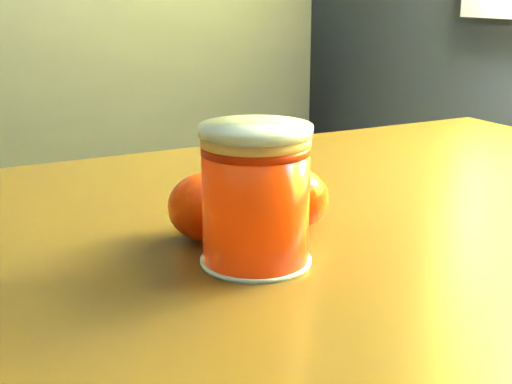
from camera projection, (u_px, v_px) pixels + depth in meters
table at (321, 325)px, 0.62m from camera, size 0.99×0.73×0.71m
juice_glass at (256, 196)px, 0.51m from camera, size 0.08×0.08×0.10m
orange_front at (206, 207)px, 0.56m from camera, size 0.08×0.08×0.05m
orange_back at (294, 197)px, 0.59m from camera, size 0.07×0.07×0.05m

